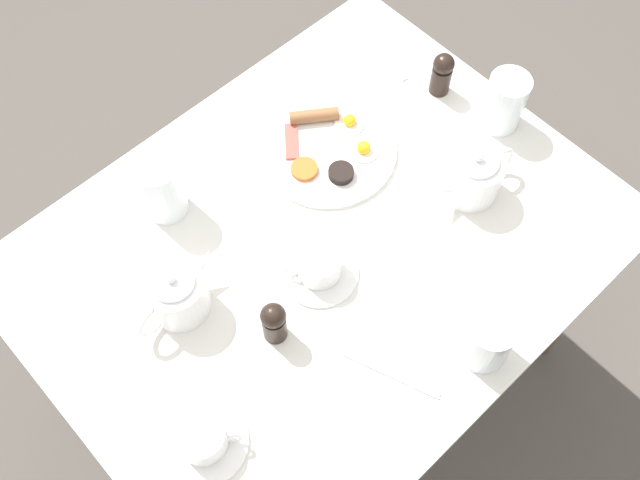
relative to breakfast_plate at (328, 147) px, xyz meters
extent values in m
plane|color=#4C4742|center=(-0.15, 0.16, -0.72)|extent=(8.00, 8.00, 0.00)
cube|color=silver|center=(-0.15, 0.16, -0.02)|extent=(0.84, 1.08, 0.03)
cylinder|color=brown|center=(-0.52, -0.33, -0.38)|extent=(0.04, 0.04, 0.68)
cylinder|color=brown|center=(0.22, -0.33, -0.38)|extent=(0.04, 0.04, 0.68)
cylinder|color=brown|center=(0.22, 0.65, -0.38)|extent=(0.04, 0.04, 0.68)
cylinder|color=white|center=(0.00, 0.00, 0.00)|extent=(0.28, 0.28, 0.01)
cylinder|color=white|center=(-0.06, -0.04, 0.01)|extent=(0.06, 0.06, 0.00)
sphere|color=yellow|center=(-0.06, -0.04, 0.02)|extent=(0.03, 0.03, 0.03)
cylinder|color=white|center=(0.01, -0.07, 0.01)|extent=(0.06, 0.06, 0.00)
sphere|color=yellow|center=(0.01, -0.07, 0.02)|extent=(0.03, 0.03, 0.03)
cylinder|color=brown|center=(0.07, -0.02, 0.02)|extent=(0.08, 0.10, 0.03)
cube|color=#B74C42|center=(0.06, 0.05, 0.01)|extent=(0.08, 0.07, 0.01)
cylinder|color=#D16023|center=(-0.01, 0.07, 0.01)|extent=(0.05, 0.05, 0.01)
cylinder|color=black|center=(-0.07, 0.03, 0.01)|extent=(0.05, 0.05, 0.02)
cylinder|color=white|center=(-0.26, -0.14, 0.04)|extent=(0.11, 0.11, 0.09)
cylinder|color=white|center=(-0.26, -0.14, 0.09)|extent=(0.08, 0.08, 0.01)
sphere|color=white|center=(-0.26, -0.14, 0.10)|extent=(0.02, 0.02, 0.02)
cone|color=white|center=(-0.25, -0.07, 0.05)|extent=(0.03, 0.06, 0.05)
torus|color=white|center=(-0.27, -0.20, 0.04)|extent=(0.02, 0.08, 0.08)
cylinder|color=white|center=(-0.07, 0.43, 0.04)|extent=(0.11, 0.11, 0.09)
cylinder|color=white|center=(-0.07, 0.43, 0.09)|extent=(0.08, 0.08, 0.01)
sphere|color=white|center=(-0.07, 0.43, 0.10)|extent=(0.02, 0.02, 0.02)
cone|color=white|center=(-0.06, 0.36, 0.05)|extent=(0.03, 0.06, 0.05)
torus|color=white|center=(-0.08, 0.49, 0.04)|extent=(0.02, 0.08, 0.08)
cylinder|color=white|center=(-0.19, 0.20, -0.01)|extent=(0.15, 0.15, 0.01)
cylinder|color=white|center=(-0.19, 0.20, 0.03)|extent=(0.08, 0.08, 0.06)
cylinder|color=brown|center=(-0.19, 0.20, 0.02)|extent=(0.07, 0.07, 0.04)
torus|color=white|center=(-0.16, 0.24, 0.03)|extent=(0.03, 0.04, 0.04)
cylinder|color=white|center=(-0.29, 0.55, -0.01)|extent=(0.15, 0.15, 0.01)
cylinder|color=white|center=(-0.29, 0.55, 0.03)|extent=(0.08, 0.08, 0.06)
cylinder|color=brown|center=(-0.29, 0.55, 0.02)|extent=(0.07, 0.07, 0.05)
torus|color=white|center=(-0.32, 0.52, 0.03)|extent=(0.03, 0.04, 0.04)
cylinder|color=white|center=(-0.50, 0.10, 0.05)|extent=(0.08, 0.08, 0.11)
cylinder|color=white|center=(0.11, 0.32, 0.06)|extent=(0.08, 0.08, 0.14)
cylinder|color=white|center=(-0.19, -0.31, 0.05)|extent=(0.08, 0.08, 0.13)
cylinder|color=black|center=(-0.05, -0.28, 0.02)|extent=(0.04, 0.04, 0.07)
sphere|color=black|center=(-0.05, -0.28, 0.07)|extent=(0.04, 0.04, 0.04)
cylinder|color=black|center=(-0.23, 0.34, 0.02)|extent=(0.04, 0.04, 0.07)
sphere|color=black|center=(-0.23, 0.34, 0.07)|extent=(0.04, 0.04, 0.04)
cube|color=silver|center=(-0.42, 0.25, -0.01)|extent=(0.17, 0.08, 0.00)
cube|color=silver|center=(0.11, -0.26, -0.01)|extent=(0.19, 0.03, 0.00)
camera|label=1|loc=(-0.64, 0.62, 1.24)|focal=42.00mm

